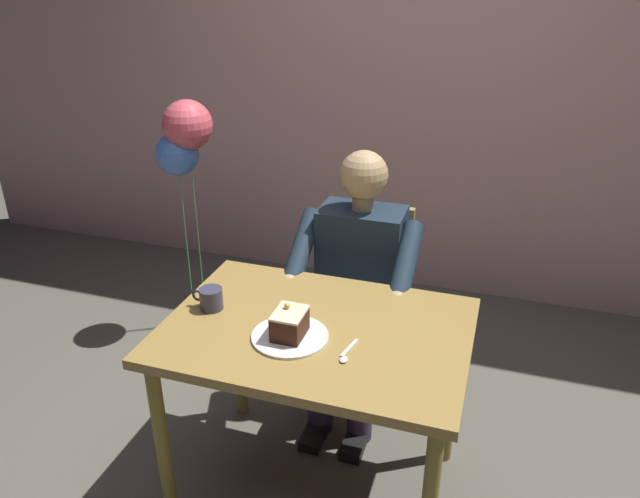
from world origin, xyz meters
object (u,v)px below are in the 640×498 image
object	(u,v)px
dessert_spoon	(346,354)
balloon_display	(187,157)
seated_person	(356,285)
chair	(365,294)
coffee_cup	(211,298)
cake_slice	(290,323)
dining_table	(316,349)

from	to	relation	value
dessert_spoon	balloon_display	bearing A→B (deg)	-42.78
dessert_spoon	seated_person	bearing A→B (deg)	-77.85
chair	seated_person	size ratio (longest dim) A/B	0.74
coffee_cup	dessert_spoon	bearing A→B (deg)	166.59
cake_slice	dessert_spoon	bearing A→B (deg)	169.54
seated_person	cake_slice	world-z (taller)	seated_person
cake_slice	chair	bearing A→B (deg)	-94.51
dining_table	balloon_display	size ratio (longest dim) A/B	0.82
seated_person	coffee_cup	bearing A→B (deg)	53.31
coffee_cup	cake_slice	bearing A→B (deg)	164.82
dining_table	cake_slice	bearing A→B (deg)	54.63
balloon_display	dessert_spoon	bearing A→B (deg)	137.22
dining_table	chair	bearing A→B (deg)	-90.00
cake_slice	dessert_spoon	xyz separation A→B (m)	(-0.21, 0.04, -0.05)
coffee_cup	balloon_display	world-z (taller)	balloon_display
cake_slice	balloon_display	bearing A→B (deg)	-47.42
chair	cake_slice	xyz separation A→B (m)	(0.06, 0.81, 0.31)
dining_table	cake_slice	distance (m)	0.18
dining_table	chair	xyz separation A→B (m)	(0.00, -0.72, -0.16)
dining_table	seated_person	xyz separation A→B (m)	(0.00, -0.54, -0.03)
cake_slice	seated_person	bearing A→B (deg)	-95.75
cake_slice	balloon_display	distance (m)	1.41
dining_table	chair	world-z (taller)	chair
coffee_cup	balloon_display	xyz separation A→B (m)	(0.61, -0.94, 0.20)
dining_table	cake_slice	size ratio (longest dim) A/B	8.23
dining_table	coffee_cup	xyz separation A→B (m)	(0.40, -0.00, 0.14)
balloon_display	chair	bearing A→B (deg)	167.59
seated_person	balloon_display	size ratio (longest dim) A/B	0.94
dining_table	balloon_display	xyz separation A→B (m)	(1.01, -0.94, 0.34)
cake_slice	dining_table	bearing A→B (deg)	-125.37
cake_slice	balloon_display	size ratio (longest dim) A/B	0.10
seated_person	coffee_cup	world-z (taller)	seated_person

